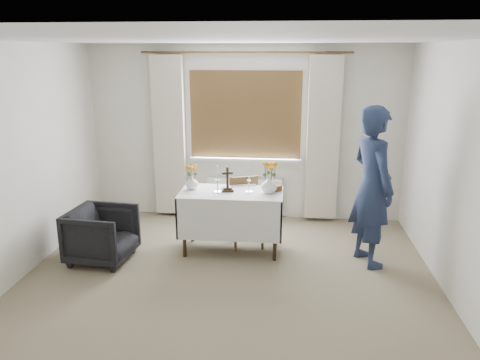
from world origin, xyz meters
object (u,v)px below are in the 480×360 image
Objects in this scene: altar_table at (232,221)px; armchair at (102,235)px; person at (372,187)px; flower_vase_left at (192,182)px; wooden_cross at (227,179)px; flower_vase_right at (269,185)px; wooden_chair at (246,213)px.

altar_table reaches higher than armchair.
person is 2.13m from flower_vase_left.
wooden_cross reaches higher than armchair.
altar_table is 6.15× the size of flower_vase_right.
wooden_cross is at bearing 61.46° from person.
wooden_chair is 1.57m from person.
armchair is at bearing -175.84° from wooden_cross.
wooden_chair is 0.47× the size of person.
armchair is 3.17m from person.
flower_vase_right reaches higher than flower_vase_left.
wooden_chair reaches higher than armchair.
altar_table is at bearing -179.61° from flower_vase_right.
flower_vase_right is (0.50, -0.01, -0.05)m from wooden_cross.
altar_table is 0.66m from flower_vase_right.
armchair is 1.22m from flower_vase_left.
altar_table is at bearing 61.82° from person.
wooden_chair is 4.31× the size of flower_vase_right.
flower_vase_left is (0.98, 0.50, 0.52)m from armchair.
person is (1.45, -0.35, 0.49)m from wooden_chair.
flower_vase_left is 0.83× the size of flower_vase_right.
armchair is 3.50× the size of flower_vase_right.
armchair is at bearing -167.28° from flower_vase_right.
wooden_chair is 1.23× the size of armchair.
wooden_chair reaches higher than altar_table.
wooden_chair is 0.55m from flower_vase_right.
armchair is 4.22× the size of flower_vase_left.
person is (1.62, -0.16, 0.54)m from altar_table.
person is at bearing -8.17° from flower_vase_right.
altar_table is 1.76× the size of armchair.
person is 1.18m from flower_vase_right.
altar_table is 7.41× the size of flower_vase_left.
flower_vase_right is at bearing -49.25° from wooden_chair.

